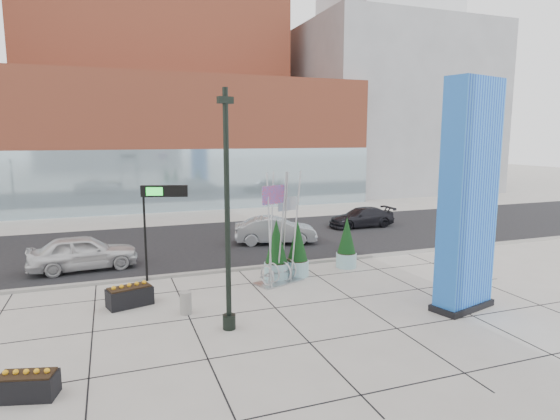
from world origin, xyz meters
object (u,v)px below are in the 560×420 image
object	(u,v)px
blue_pylon	(468,201)
car_silver_mid	(275,231)
concrete_bollard	(186,303)
car_white_west	(83,253)
lamp_post	(228,234)
public_art_sculpture	(279,254)
overhead_street_sign	(161,199)

from	to	relation	value
blue_pylon	car_silver_mid	world-z (taller)	blue_pylon
blue_pylon	concrete_bollard	bearing A→B (deg)	147.58
car_white_west	car_silver_mid	xyz separation A→B (m)	(9.90, 2.00, -0.04)
car_white_west	car_silver_mid	world-z (taller)	car_white_west
blue_pylon	lamp_post	distance (m)	8.24
lamp_post	concrete_bollard	size ratio (longest dim) A/B	9.48
car_white_west	car_silver_mid	distance (m)	10.10
public_art_sculpture	car_white_west	distance (m)	9.04
concrete_bollard	car_silver_mid	world-z (taller)	car_silver_mid
lamp_post	car_white_west	bearing A→B (deg)	117.73
public_art_sculpture	car_silver_mid	world-z (taller)	public_art_sculpture
car_white_west	car_silver_mid	size ratio (longest dim) A/B	1.02
car_silver_mid	lamp_post	bearing A→B (deg)	168.54
public_art_sculpture	car_white_west	size ratio (longest dim) A/B	0.99
concrete_bollard	overhead_street_sign	world-z (taller)	overhead_street_sign
concrete_bollard	overhead_street_sign	xyz separation A→B (m)	(-0.27, 4.27, 3.06)
lamp_post	public_art_sculpture	xyz separation A→B (m)	(3.10, 3.95, -1.82)
blue_pylon	car_silver_mid	distance (m)	12.47
blue_pylon	public_art_sculpture	world-z (taller)	blue_pylon
blue_pylon	car_white_west	size ratio (longest dim) A/B	1.69
public_art_sculpture	overhead_street_sign	xyz separation A→B (m)	(-4.45, 2.06, 2.24)
overhead_street_sign	blue_pylon	bearing A→B (deg)	-19.64
lamp_post	car_silver_mid	bearing A→B (deg)	63.57
lamp_post	car_white_west	size ratio (longest dim) A/B	1.59
concrete_bollard	car_silver_mid	bearing A→B (deg)	54.49
lamp_post	overhead_street_sign	distance (m)	6.17
lamp_post	public_art_sculpture	world-z (taller)	lamp_post
lamp_post	public_art_sculpture	size ratio (longest dim) A/B	1.61
lamp_post	car_white_west	xyz separation A→B (m)	(-4.58, 8.71, -2.23)
blue_pylon	car_white_west	distance (m)	16.31
overhead_street_sign	car_white_west	bearing A→B (deg)	157.03
lamp_post	car_white_west	distance (m)	10.09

